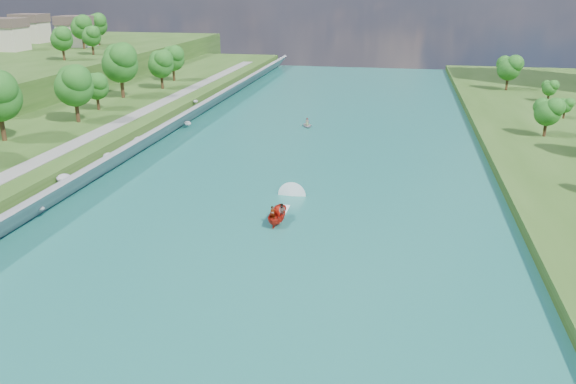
# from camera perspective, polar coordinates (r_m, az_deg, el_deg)

# --- Properties ---
(ground) EXTENTS (260.00, 260.00, 0.00)m
(ground) POSITION_cam_1_polar(r_m,az_deg,el_deg) (56.46, -3.93, -6.36)
(ground) COLOR #2D5119
(ground) RESTS_ON ground
(river_water) EXTENTS (55.00, 240.00, 0.10)m
(river_water) POSITION_cam_1_polar(r_m,az_deg,el_deg) (74.38, 0.05, 0.42)
(river_water) COLOR #195F51
(river_water) RESTS_ON ground
(ridge_west) EXTENTS (60.00, 120.00, 9.00)m
(ridge_west) POSITION_cam_1_polar(r_m,az_deg,el_deg) (174.10, -22.84, 11.81)
(ridge_west) COLOR #2D5119
(ridge_west) RESTS_ON ground
(riprap_bank) EXTENTS (3.85, 236.00, 4.11)m
(riprap_bank) POSITION_cam_1_polar(r_m,az_deg,el_deg) (82.08, -18.05, 2.61)
(riprap_bank) COLOR slate
(riprap_bank) RESTS_ON ground
(riverside_path) EXTENTS (3.00, 200.00, 0.10)m
(riverside_path) POSITION_cam_1_polar(r_m,az_deg,el_deg) (85.51, -21.89, 4.04)
(riverside_path) COLOR gray
(riverside_path) RESTS_ON berm_west
(ridge_houses) EXTENTS (29.50, 29.50, 8.40)m
(ridge_houses) POSITION_cam_1_polar(r_m,az_deg,el_deg) (180.86, -24.03, 14.73)
(ridge_houses) COLOR beige
(ridge_houses) RESTS_ON ridge_west
(trees_ridge) EXTENTS (17.02, 41.15, 10.55)m
(trees_ridge) POSITION_cam_1_polar(r_m,az_deg,el_deg) (164.50, -19.90, 15.10)
(trees_ridge) COLOR #1B5216
(trees_ridge) RESTS_ON ridge_west
(motorboat) EXTENTS (3.60, 19.06, 2.14)m
(motorboat) POSITION_cam_1_polar(r_m,az_deg,el_deg) (64.23, -0.88, -2.07)
(motorboat) COLOR #B11C0E
(motorboat) RESTS_ON river_water
(raft) EXTENTS (3.12, 3.72, 1.71)m
(raft) POSITION_cam_1_polar(r_m,az_deg,el_deg) (107.26, 1.95, 6.84)
(raft) COLOR gray
(raft) RESTS_ON river_water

